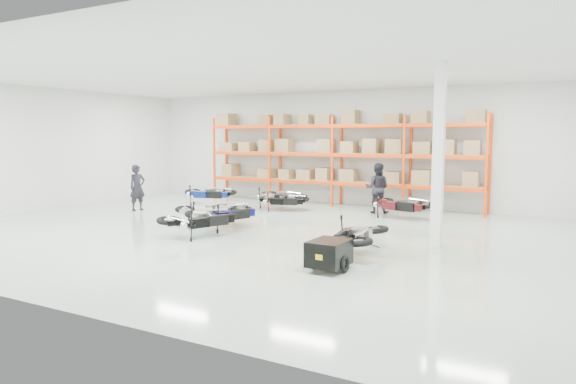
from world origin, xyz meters
The scene contains 14 objects.
room centered at (0.00, 0.00, 2.25)m, with size 18.00×18.00×18.00m.
pallet_rack centered at (0.00, 6.45, 2.26)m, with size 11.28×0.98×3.62m.
structural_column centered at (5.20, 0.50, 2.25)m, with size 0.25×0.25×4.50m, color white.
moto_blue_centre centered at (-0.85, 0.06, 0.59)m, with size 0.85×1.92×1.17m, color #080851, non-canonical shape.
moto_silver_left centered at (-1.70, 0.51, 0.56)m, with size 0.81×1.83×1.12m, color #B5B7BC, non-canonical shape.
moto_black_far_left centered at (-0.76, -1.18, 0.59)m, with size 0.86×1.93×1.18m, color black, non-canonical shape.
moto_touring_right centered at (3.80, -1.21, 0.57)m, with size 0.84×1.88×1.15m, color black, non-canonical shape.
trailer centered at (3.80, -2.81, 0.36)m, with size 0.78×1.48×0.62m.
moto_back_a centered at (-4.60, 4.21, 0.58)m, with size 0.84×1.89×1.15m, color navy, non-canonical shape.
moto_back_b centered at (-1.51, 4.54, 0.58)m, with size 0.84×1.88×1.15m, color #B1B5BB, non-canonical shape.
moto_back_c centered at (-1.12, 4.12, 0.50)m, with size 0.72×1.63×1.00m, color black, non-canonical shape.
moto_back_d centered at (3.13, 4.52, 0.59)m, with size 0.85×1.92×1.17m, color #460E14, non-canonical shape.
person_left centered at (-5.86, 1.65, 0.84)m, with size 0.61×0.40×1.68m, color black.
person_back centered at (2.08, 5.25, 0.89)m, with size 0.86×0.67×1.77m, color black.
Camera 1 is at (7.93, -12.14, 2.72)m, focal length 32.00 mm.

